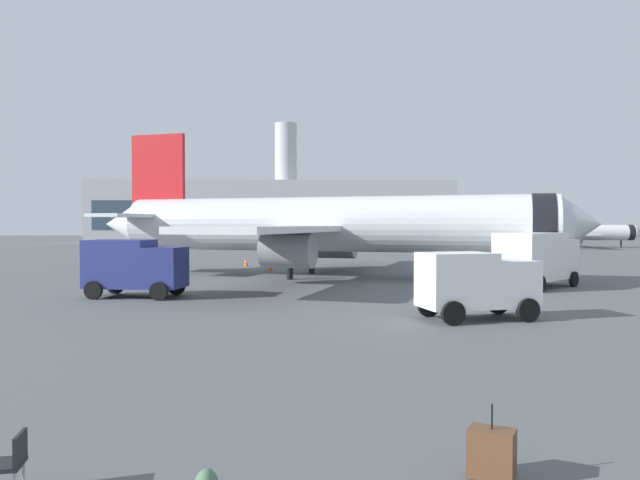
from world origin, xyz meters
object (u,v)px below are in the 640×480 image
object	(u,v)px
airplane_taxiing	(570,233)
safety_cone_mid	(526,275)
gate_chair	(10,460)
safety_cone_near	(271,267)
rolling_suitcase	(492,453)
cargo_van	(476,282)
fuel_truck	(536,257)
safety_cone_far	(246,262)
service_truck	(135,265)
airplane_at_gate	(325,225)

from	to	relation	value
airplane_taxiing	safety_cone_mid	distance (m)	62.93
safety_cone_mid	gate_chair	world-z (taller)	gate_chair
safety_cone_near	safety_cone_mid	xyz separation A→B (m)	(16.74, -9.96, 0.09)
rolling_suitcase	gate_chair	distance (m)	6.66
rolling_suitcase	cargo_van	bearing A→B (deg)	73.38
cargo_van	gate_chair	size ratio (longest dim) A/B	5.48
airplane_taxiing	cargo_van	size ratio (longest dim) A/B	4.92
safety_cone_near	gate_chair	size ratio (longest dim) A/B	0.72
safety_cone_mid	fuel_truck	bearing A→B (deg)	-103.47
airplane_taxiing	cargo_van	bearing A→B (deg)	-118.13
safety_cone_mid	safety_cone_far	bearing A→B (deg)	142.53
gate_chair	safety_cone_near	bearing A→B (deg)	86.94
safety_cone_near	safety_cone_mid	world-z (taller)	safety_cone_mid
safety_cone_near	rolling_suitcase	xyz separation A→B (m)	(4.57, -38.83, 0.08)
service_truck	cargo_van	world-z (taller)	service_truck
airplane_at_gate	safety_cone_mid	distance (m)	13.69
safety_cone_near	rolling_suitcase	bearing A→B (deg)	-83.28
rolling_suitcase	safety_cone_near	bearing A→B (deg)	96.72
airplane_taxiing	airplane_at_gate	bearing A→B (deg)	-129.36
safety_cone_near	safety_cone_far	size ratio (longest dim) A/B	0.84
airplane_taxiing	rolling_suitcase	size ratio (longest dim) A/B	21.07
safety_cone_far	rolling_suitcase	distance (m)	44.02
airplane_at_gate	fuel_truck	xyz separation A→B (m)	(11.83, -7.57, -1.88)
fuel_truck	cargo_van	world-z (taller)	fuel_truck
fuel_truck	rolling_suitcase	bearing A→B (deg)	-114.12
fuel_truck	rolling_suitcase	distance (m)	27.68
airplane_taxiing	safety_cone_near	distance (m)	65.01
airplane_taxiing	service_truck	bearing A→B (deg)	-130.07
fuel_truck	safety_cone_far	world-z (taller)	fuel_truck
safety_cone_mid	gate_chair	bearing A→B (deg)	-122.93
safety_cone_far	rolling_suitcase	size ratio (longest dim) A/B	0.67
fuel_truck	cargo_van	bearing A→B (deg)	-122.52
service_truck	rolling_suitcase	xyz separation A→B (m)	(10.81, -21.88, -1.22)
fuel_truck	safety_cone_mid	bearing A→B (deg)	76.53
airplane_taxiing	safety_cone_far	bearing A→B (deg)	-139.95
airplane_at_gate	rolling_suitcase	world-z (taller)	airplane_at_gate
safety_cone_near	safety_cone_mid	distance (m)	19.48
service_truck	safety_cone_far	world-z (taller)	service_truck
safety_cone_near	gate_chair	xyz separation A→B (m)	(-2.09, -39.03, 0.19)
service_truck	safety_cone_near	world-z (taller)	service_truck
airplane_taxiing	fuel_truck	xyz separation A→B (m)	(-30.47, -59.14, -0.60)
fuel_truck	safety_cone_mid	size ratio (longest dim) A/B	7.59
airplane_at_gate	safety_cone_mid	bearing A→B (deg)	-17.19
airplane_taxiing	safety_cone_mid	bearing A→B (deg)	-118.07
airplane_taxiing	cargo_van	world-z (taller)	airplane_taxiing
airplane_at_gate	gate_chair	distance (m)	33.72
airplane_at_gate	airplane_taxiing	bearing A→B (deg)	50.64
cargo_van	service_truck	bearing A→B (deg)	152.69
cargo_van	safety_cone_mid	world-z (taller)	cargo_van
fuel_truck	safety_cone_near	bearing A→B (deg)	139.42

